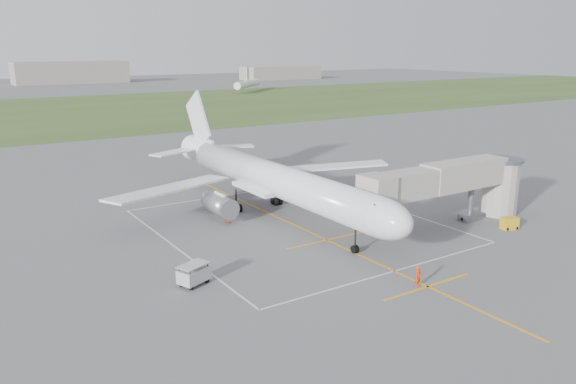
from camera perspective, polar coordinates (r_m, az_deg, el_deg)
ground at (r=66.44m, az=-1.23°, el=-2.51°), size 700.00×700.00×0.00m
grass_strip at (r=187.99m, az=-22.92°, el=7.41°), size 700.00×120.00×0.02m
apron_markings at (r=61.81m, az=1.63°, el=-3.82°), size 28.20×60.00×0.01m
airliner at (r=65.92m, az=-1.60°, el=1.30°), size 38.93×46.75×13.52m
jet_bridge at (r=65.44m, az=16.99°, el=0.88°), size 23.40×5.00×7.20m
gpu_unit at (r=66.44m, az=21.58°, el=-2.98°), size 2.00×1.64×1.31m
baggage_cart at (r=48.26m, az=-9.54°, el=-8.24°), size 3.02×2.44×1.82m
ramp_worker_nose at (r=48.32m, az=13.08°, el=-8.39°), size 0.79×0.63×1.88m
ramp_worker_wing at (r=64.15m, az=-6.23°, el=-2.39°), size 1.10×1.04×1.79m
distant_aircraft at (r=219.24m, az=-25.19°, el=8.98°), size 207.40×47.60×8.85m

